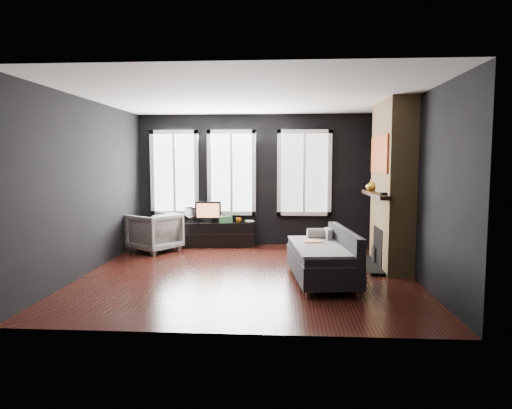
# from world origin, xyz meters

# --- Properties ---
(floor) EXTENTS (5.00, 5.00, 0.00)m
(floor) POSITION_xyz_m (0.00, 0.00, 0.00)
(floor) COLOR black
(floor) RESTS_ON ground
(ceiling) EXTENTS (5.00, 5.00, 0.00)m
(ceiling) POSITION_xyz_m (0.00, 0.00, 2.70)
(ceiling) COLOR white
(ceiling) RESTS_ON ground
(wall_back) EXTENTS (5.00, 0.02, 2.70)m
(wall_back) POSITION_xyz_m (0.00, 2.50, 1.35)
(wall_back) COLOR black
(wall_back) RESTS_ON ground
(wall_left) EXTENTS (0.02, 5.00, 2.70)m
(wall_left) POSITION_xyz_m (-2.50, 0.00, 1.35)
(wall_left) COLOR black
(wall_left) RESTS_ON ground
(wall_right) EXTENTS (0.02, 5.00, 2.70)m
(wall_right) POSITION_xyz_m (2.50, 0.00, 1.35)
(wall_right) COLOR black
(wall_right) RESTS_ON ground
(windows) EXTENTS (4.00, 0.16, 1.76)m
(windows) POSITION_xyz_m (-0.45, 2.46, 2.38)
(windows) COLOR white
(windows) RESTS_ON wall_back
(fireplace) EXTENTS (0.70, 1.62, 2.70)m
(fireplace) POSITION_xyz_m (2.30, 0.60, 1.35)
(fireplace) COLOR #93724C
(fireplace) RESTS_ON floor
(sofa) EXTENTS (1.08, 1.87, 0.76)m
(sofa) POSITION_xyz_m (1.10, -0.38, 0.38)
(sofa) COLOR #28272A
(sofa) RESTS_ON floor
(stripe_pillow) EXTENTS (0.09, 0.30, 0.29)m
(stripe_pillow) POSITION_xyz_m (1.24, 0.13, 0.55)
(stripe_pillow) COLOR gray
(stripe_pillow) RESTS_ON sofa
(armchair) EXTENTS (1.07, 1.08, 0.82)m
(armchair) POSITION_xyz_m (-1.95, 1.61, 0.41)
(armchair) COLOR silver
(armchair) RESTS_ON floor
(media_console) EXTENTS (1.50, 0.64, 0.50)m
(media_console) POSITION_xyz_m (-0.81, 2.24, 0.25)
(media_console) COLOR black
(media_console) RESTS_ON floor
(monitor) EXTENTS (0.54, 0.12, 0.48)m
(monitor) POSITION_xyz_m (-1.01, 2.24, 0.74)
(monitor) COLOR black
(monitor) RESTS_ON media_console
(desk_fan) EXTENTS (0.26, 0.26, 0.35)m
(desk_fan) POSITION_xyz_m (-1.36, 2.17, 0.67)
(desk_fan) COLOR gray
(desk_fan) RESTS_ON media_console
(mug) EXTENTS (0.13, 0.11, 0.11)m
(mug) POSITION_xyz_m (-0.39, 2.27, 0.56)
(mug) COLOR #D3630D
(mug) RESTS_ON media_console
(book) EXTENTS (0.16, 0.07, 0.23)m
(book) POSITION_xyz_m (-0.24, 2.34, 0.61)
(book) COLOR tan
(book) RESTS_ON media_console
(storage_box) EXTENTS (0.29, 0.24, 0.13)m
(storage_box) POSITION_xyz_m (-0.64, 2.18, 0.57)
(storage_box) COLOR #3A7E46
(storage_box) RESTS_ON media_console
(mantel_vase) EXTENTS (0.24, 0.25, 0.18)m
(mantel_vase) POSITION_xyz_m (2.05, 1.05, 1.32)
(mantel_vase) COLOR #C7882D
(mantel_vase) RESTS_ON fireplace
(mantel_clock) EXTENTS (0.12, 0.12, 0.04)m
(mantel_clock) POSITION_xyz_m (2.05, 0.05, 1.25)
(mantel_clock) COLOR black
(mantel_clock) RESTS_ON fireplace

